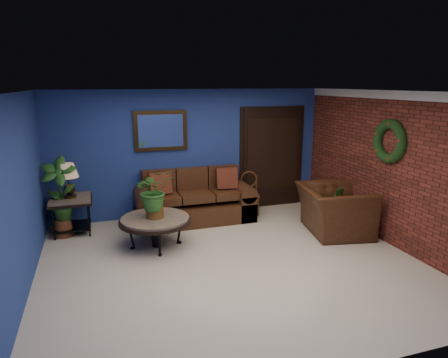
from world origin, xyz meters
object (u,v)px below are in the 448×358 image
object	(u,v)px
coffee_table	(155,221)
side_chair	(249,190)
armchair	(334,210)
table_lamp	(68,176)
sofa	(194,203)
end_table	(71,206)

from	to	relation	value
coffee_table	side_chair	world-z (taller)	side_chair
coffee_table	armchair	bearing A→B (deg)	-5.96
table_lamp	armchair	xyz separation A→B (m)	(4.45, -1.40, -0.62)
side_chair	sofa	bearing A→B (deg)	-164.78
coffee_table	side_chair	xyz separation A→B (m)	(2.08, 1.14, 0.05)
table_lamp	side_chair	world-z (taller)	table_lamp
table_lamp	side_chair	xyz separation A→B (m)	(3.41, 0.06, -0.55)
sofa	end_table	world-z (taller)	sofa
armchair	end_table	bearing A→B (deg)	83.44
sofa	side_chair	size ratio (longest dim) A/B	2.58
end_table	side_chair	size ratio (longest dim) A/B	0.83
end_table	side_chair	distance (m)	3.41
sofa	table_lamp	bearing A→B (deg)	-179.12
end_table	table_lamp	xyz separation A→B (m)	(-0.00, 0.00, 0.53)
side_chair	armchair	xyz separation A→B (m)	(1.04, -1.46, -0.07)
sofa	side_chair	world-z (taller)	sofa
side_chair	armchair	world-z (taller)	side_chair
coffee_table	table_lamp	size ratio (longest dim) A/B	1.99
coffee_table	end_table	world-z (taller)	end_table
table_lamp	armchair	bearing A→B (deg)	-17.48
coffee_table	side_chair	distance (m)	2.37
sofa	coffee_table	size ratio (longest dim) A/B	1.92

